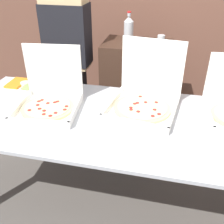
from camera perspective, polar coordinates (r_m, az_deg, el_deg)
name	(u,v)px	position (r m, az deg, el deg)	size (l,w,h in m)	color
ground_plane	(112,200)	(2.39, 0.00, -18.61)	(16.00, 16.00, 0.00)	#514C47
buffet_table	(112,128)	(1.88, 0.00, -3.56)	(2.26, 0.98, 0.84)	#B7BABF
pizza_box_far_left	(145,98)	(1.93, 7.12, 3.09)	(0.53, 0.54, 0.47)	white
pizza_box_far_right	(49,99)	(1.97, -13.49, 2.87)	(0.48, 0.49, 0.43)	white
veggie_tray	(25,86)	(2.35, -18.35, 5.46)	(0.35, 0.25, 0.05)	white
sideboard_podium	(135,94)	(2.81, 5.13, 4.02)	(0.67, 0.47, 1.09)	#382319
soda_bottle	(129,29)	(2.63, 3.65, 17.68)	(0.09, 0.09, 0.28)	#B7BCC1
soda_can_silver	(161,42)	(2.43, 10.56, 14.74)	(0.07, 0.07, 0.12)	silver
person_server_vest	(68,51)	(2.64, -9.53, 12.98)	(0.42, 0.24, 1.80)	black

